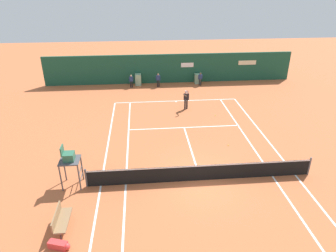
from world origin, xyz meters
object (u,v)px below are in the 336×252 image
at_px(umpire_chair, 69,160).
at_px(tennis_ball_near_service_line, 130,110).
at_px(tennis_ball_by_sideline, 228,145).
at_px(player_bench, 61,219).
at_px(ball_kid_left_post, 200,78).
at_px(ball_kid_right_post, 158,79).
at_px(equipment_bag, 60,245).
at_px(ball_kid_centre_post, 131,80).
at_px(player_on_baseline, 186,98).
at_px(tennis_ball_mid_court, 215,116).

xyz_separation_m(umpire_chair, tennis_ball_near_service_line, (2.74, 9.78, -1.53)).
bearing_deg(tennis_ball_by_sideline, tennis_ball_near_service_line, 135.05).
xyz_separation_m(player_bench, ball_kid_left_post, (9.57, 18.58, 0.25)).
xyz_separation_m(ball_kid_right_post, tennis_ball_near_service_line, (-2.71, -5.71, -0.74)).
distance_m(ball_kid_right_post, tennis_ball_by_sideline, 12.77).
relative_size(equipment_bag, ball_kid_centre_post, 0.72).
bearing_deg(player_on_baseline, ball_kid_left_post, -129.25).
bearing_deg(player_bench, ball_kid_left_post, 152.76).
bearing_deg(ball_kid_left_post, tennis_ball_by_sideline, 87.80).
relative_size(umpire_chair, ball_kid_centre_post, 1.83).
bearing_deg(umpire_chair, player_bench, 1.77).
xyz_separation_m(ball_kid_right_post, tennis_ball_mid_court, (4.01, -7.51, -0.74)).
bearing_deg(ball_kid_right_post, tennis_ball_by_sideline, 118.50).
distance_m(ball_kid_left_post, ball_kid_centre_post, 6.84).
bearing_deg(ball_kid_centre_post, tennis_ball_near_service_line, 82.47).
xyz_separation_m(umpire_chair, tennis_ball_mid_court, (9.47, 7.98, -1.53)).
distance_m(ball_kid_left_post, tennis_ball_mid_court, 7.55).
height_order(ball_kid_right_post, tennis_ball_near_service_line, ball_kid_right_post).
bearing_deg(ball_kid_centre_post, umpire_chair, 72.94).
height_order(tennis_ball_mid_court, tennis_ball_by_sideline, same).
distance_m(umpire_chair, tennis_ball_by_sideline, 9.93).
height_order(tennis_ball_near_service_line, tennis_ball_by_sideline, same).
height_order(umpire_chair, ball_kid_centre_post, umpire_chair).
bearing_deg(equipment_bag, ball_kid_left_post, 64.52).
bearing_deg(tennis_ball_near_service_line, umpire_chair, -105.67).
height_order(player_on_baseline, ball_kid_left_post, player_on_baseline).
relative_size(tennis_ball_mid_court, tennis_ball_by_sideline, 1.00).
height_order(ball_kid_left_post, tennis_ball_near_service_line, ball_kid_left_post).
bearing_deg(ball_kid_centre_post, player_on_baseline, 121.00).
relative_size(umpire_chair, ball_kid_left_post, 1.79).
bearing_deg(tennis_ball_near_service_line, ball_kid_left_post, 39.53).
xyz_separation_m(player_bench, player_on_baseline, (7.28, 12.70, 0.44)).
bearing_deg(tennis_ball_near_service_line, tennis_ball_by_sideline, -44.95).
height_order(player_bench, tennis_ball_near_service_line, player_bench).
relative_size(player_on_baseline, ball_kid_left_post, 1.38).
bearing_deg(equipment_bag, player_bench, 98.32).
bearing_deg(equipment_bag, player_on_baseline, 62.78).
distance_m(equipment_bag, player_on_baseline, 15.58).
bearing_deg(tennis_ball_by_sideline, player_bench, -144.98).
xyz_separation_m(equipment_bag, tennis_ball_by_sideline, (8.97, 7.54, -0.13)).
xyz_separation_m(player_on_baseline, ball_kid_right_post, (-1.92, 5.89, -0.18)).
height_order(equipment_bag, tennis_ball_by_sideline, equipment_bag).
distance_m(umpire_chair, tennis_ball_near_service_line, 10.28).
height_order(umpire_chair, tennis_ball_by_sideline, umpire_chair).
relative_size(ball_kid_left_post, tennis_ball_mid_court, 19.29).
xyz_separation_m(player_on_baseline, tennis_ball_mid_court, (2.09, -1.62, -0.92)).
height_order(player_bench, player_on_baseline, player_on_baseline).
relative_size(ball_kid_right_post, tennis_ball_by_sideline, 19.74).
relative_size(equipment_bag, tennis_ball_mid_court, 13.50).
relative_size(ball_kid_centre_post, ball_kid_right_post, 0.95).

